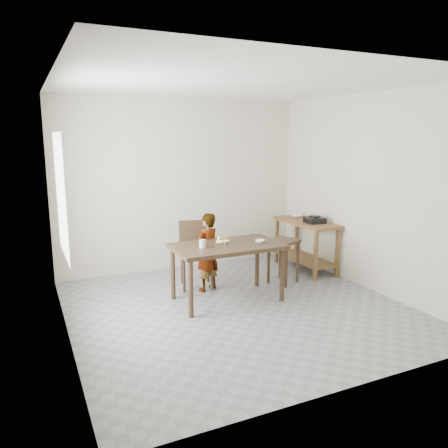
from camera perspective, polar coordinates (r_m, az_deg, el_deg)
name	(u,v)px	position (r m, az deg, el deg)	size (l,w,h in m)	color
floor	(237,309)	(5.58, 1.77, -11.07)	(4.00, 4.00, 0.04)	gray
ceiling	(239,81)	(5.20, 1.96, 18.12)	(4.00, 4.00, 0.04)	white
wall_back	(181,185)	(7.06, -5.59, 5.11)	(4.00, 0.04, 2.70)	beige
wall_front	(355,235)	(3.56, 16.71, -1.33)	(4.00, 0.04, 2.70)	beige
wall_left	(58,213)	(4.67, -20.83, 1.31)	(0.04, 4.00, 2.70)	beige
wall_right	(368,192)	(6.38, 18.31, 3.94)	(0.04, 4.00, 2.70)	beige
window_pane	(61,196)	(4.85, -20.56, 3.47)	(0.02, 1.10, 1.30)	white
dining_table	(227,273)	(5.70, 0.43, -6.36)	(1.40, 0.80, 0.75)	#372718
prep_counter	(305,245)	(7.12, 10.58, -2.75)	(0.50, 1.20, 0.80)	brown
child	(207,252)	(6.03, -2.21, -3.68)	(0.40, 0.26, 1.09)	silver
dining_chair	(196,255)	(6.17, -3.62, -4.10)	(0.45, 0.45, 0.93)	#372718
stool	(283,261)	(6.44, 7.75, -4.83)	(0.37, 0.37, 0.65)	#372718
glass_tumbler	(202,244)	(5.43, -2.83, -2.58)	(0.08, 0.08, 0.10)	silver
small_bowl	(260,241)	(5.70, 4.71, -2.26)	(0.12, 0.12, 0.04)	silver
banana	(222,241)	(5.63, -0.20, -2.27)	(0.19, 0.13, 0.07)	#F7E75D
serving_bowl	(296,216)	(7.28, 9.40, 1.01)	(0.19, 0.19, 0.05)	silver
gas_burner	(315,220)	(6.89, 11.75, 0.52)	(0.27, 0.27, 0.09)	black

